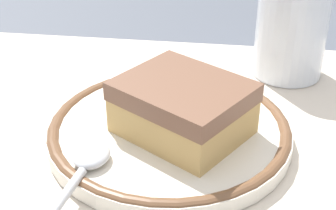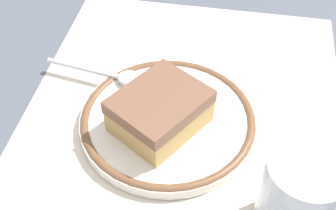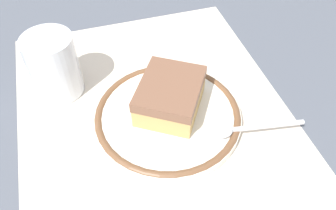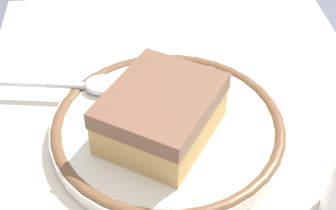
{
  "view_description": "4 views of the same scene",
  "coord_description": "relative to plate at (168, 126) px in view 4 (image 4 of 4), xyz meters",
  "views": [
    {
      "loc": [
        0.05,
        -0.37,
        0.25
      ],
      "look_at": [
        -0.0,
        -0.01,
        0.03
      ],
      "focal_mm": 54.05,
      "sensor_mm": 36.0,
      "label": 1
    },
    {
      "loc": [
        0.34,
        0.05,
        0.4
      ],
      "look_at": [
        -0.0,
        -0.01,
        0.03
      ],
      "focal_mm": 48.31,
      "sensor_mm": 36.0,
      "label": 2
    },
    {
      "loc": [
        -0.3,
        0.08,
        0.38
      ],
      "look_at": [
        -0.0,
        -0.01,
        0.03
      ],
      "focal_mm": 37.65,
      "sensor_mm": 36.0,
      "label": 3
    },
    {
      "loc": [
        0.31,
        -0.04,
        0.31
      ],
      "look_at": [
        -0.0,
        -0.01,
        0.03
      ],
      "focal_mm": 52.87,
      "sensor_mm": 36.0,
      "label": 4
    }
  ],
  "objects": [
    {
      "name": "placemat",
      "position": [
        0.0,
        0.01,
        -0.01
      ],
      "size": [
        0.5,
        0.38,
        0.0
      ],
      "primitive_type": "cube",
      "color": "beige",
      "rests_on": "ground_plane"
    },
    {
      "name": "spoon",
      "position": [
        -0.05,
        -0.08,
        0.01
      ],
      "size": [
        0.04,
        0.13,
        0.01
      ],
      "color": "silver",
      "rests_on": "plate"
    },
    {
      "name": "ground_plane",
      "position": [
        0.0,
        0.01,
        -0.01
      ],
      "size": [
        2.4,
        2.4,
        0.0
      ],
      "primitive_type": "plane",
      "color": "#4C515B"
    },
    {
      "name": "napkin",
      "position": [
        -0.16,
        0.05,
        -0.01
      ],
      "size": [
        0.15,
        0.15,
        0.0
      ],
      "primitive_type": "cube",
      "rotation": [
        0.0,
        0.0,
        4.14
      ],
      "color": "white",
      "rests_on": "placemat"
    },
    {
      "name": "plate",
      "position": [
        0.0,
        0.0,
        0.0
      ],
      "size": [
        0.2,
        0.2,
        0.02
      ],
      "color": "silver",
      "rests_on": "placemat"
    },
    {
      "name": "cake_slice",
      "position": [
        0.01,
        -0.01,
        0.03
      ],
      "size": [
        0.13,
        0.12,
        0.04
      ],
      "color": "tan",
      "rests_on": "plate"
    }
  ]
}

